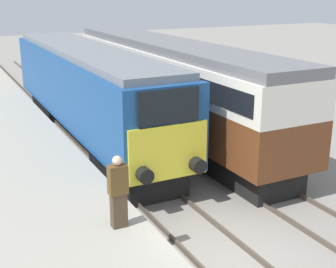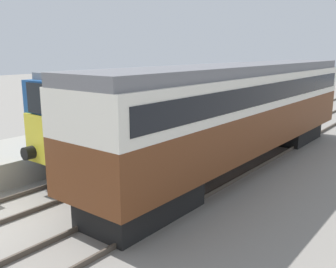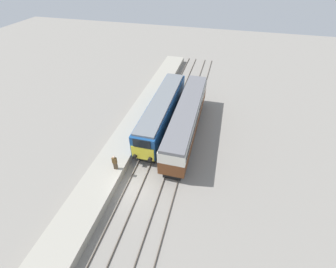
% 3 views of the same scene
% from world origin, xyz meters
% --- Properties ---
extents(ground_plane, '(120.00, 120.00, 0.00)m').
position_xyz_m(ground_plane, '(0.00, 0.00, 0.00)').
color(ground_plane, gray).
extents(platform_left, '(3.50, 50.00, 0.94)m').
position_xyz_m(platform_left, '(-3.30, 8.00, 0.47)').
color(platform_left, '#9E998C').
rests_on(platform_left, ground_plane).
extents(rails_near_track, '(1.51, 60.00, 0.14)m').
position_xyz_m(rails_near_track, '(0.00, 5.00, 0.07)').
color(rails_near_track, '#4C4238').
rests_on(rails_near_track, ground_plane).
extents(rails_far_track, '(1.50, 60.00, 0.14)m').
position_xyz_m(rails_far_track, '(3.40, 5.00, 0.07)').
color(rails_far_track, '#4C4238').
rests_on(rails_far_track, ground_plane).
extents(locomotive, '(2.70, 15.80, 3.96)m').
position_xyz_m(locomotive, '(0.00, 10.85, 2.23)').
color(locomotive, black).
rests_on(locomotive, ground_plane).
extents(passenger_carriage, '(2.75, 16.31, 4.16)m').
position_xyz_m(passenger_carriage, '(3.40, 9.82, 2.50)').
color(passenger_carriage, black).
rests_on(passenger_carriage, ground_plane).
extents(person_on_platform, '(0.44, 0.26, 1.77)m').
position_xyz_m(person_on_platform, '(-2.27, 1.25, 1.83)').
color(person_on_platform, '#473828').
rests_on(person_on_platform, platform_left).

